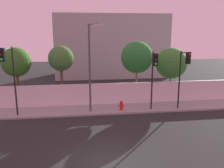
# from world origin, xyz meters

# --- Properties ---
(ground_plane) EXTENTS (80.00, 80.00, 0.00)m
(ground_plane) POSITION_xyz_m (0.00, 0.00, 0.00)
(ground_plane) COLOR #222725
(sidewalk) EXTENTS (36.00, 2.40, 0.15)m
(sidewalk) POSITION_xyz_m (0.00, 8.20, 0.07)
(sidewalk) COLOR gray
(sidewalk) RESTS_ON ground
(perimeter_wall) EXTENTS (36.00, 0.18, 1.80)m
(perimeter_wall) POSITION_xyz_m (0.00, 9.49, 1.05)
(perimeter_wall) COLOR silver
(perimeter_wall) RESTS_ON sidewalk
(traffic_light_left) EXTENTS (0.56, 1.56, 5.11)m
(traffic_light_left) POSITION_xyz_m (-6.20, 6.87, 3.86)
(traffic_light_left) COLOR black
(traffic_light_left) RESTS_ON sidewalk
(traffic_light_center) EXTENTS (0.51, 1.79, 4.64)m
(traffic_light_center) POSITION_xyz_m (4.16, 6.72, 3.56)
(traffic_light_center) COLOR black
(traffic_light_center) RESTS_ON sidewalk
(traffic_light_right) EXTENTS (0.45, 1.15, 4.65)m
(traffic_light_right) POSITION_xyz_m (6.68, 7.06, 3.53)
(traffic_light_right) COLOR black
(traffic_light_right) RESTS_ON sidewalk
(street_lamp_curbside) EXTENTS (0.90, 2.38, 6.72)m
(street_lamp_curbside) POSITION_xyz_m (-0.48, 7.42, 4.18)
(street_lamp_curbside) COLOR #4C4C51
(street_lamp_curbside) RESTS_ON sidewalk
(fire_hydrant) EXTENTS (0.44, 0.26, 0.74)m
(fire_hydrant) POSITION_xyz_m (1.89, 7.72, 0.55)
(fire_hydrant) COLOR red
(fire_hydrant) RESTS_ON sidewalk
(roadside_tree_leftmost) EXTENTS (2.44, 2.44, 5.00)m
(roadside_tree_leftmost) POSITION_xyz_m (-6.53, 10.43, 3.77)
(roadside_tree_leftmost) COLOR brown
(roadside_tree_leftmost) RESTS_ON ground
(roadside_tree_midleft) EXTENTS (2.15, 2.15, 5.12)m
(roadside_tree_midleft) POSITION_xyz_m (-2.86, 10.43, 4.00)
(roadside_tree_midleft) COLOR brown
(roadside_tree_midleft) RESTS_ON ground
(roadside_tree_midright) EXTENTS (2.84, 2.84, 5.46)m
(roadside_tree_midright) POSITION_xyz_m (3.74, 10.43, 4.02)
(roadside_tree_midright) COLOR brown
(roadside_tree_midright) RESTS_ON ground
(roadside_tree_rightmost) EXTENTS (2.83, 2.83, 4.85)m
(roadside_tree_rightmost) POSITION_xyz_m (6.94, 10.43, 3.43)
(roadside_tree_rightmost) COLOR brown
(roadside_tree_rightmost) RESTS_ON ground
(low_building_distant) EXTENTS (15.12, 6.00, 8.42)m
(low_building_distant) POSITION_xyz_m (3.16, 23.49, 4.21)
(low_building_distant) COLOR #A4A4A4
(low_building_distant) RESTS_ON ground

